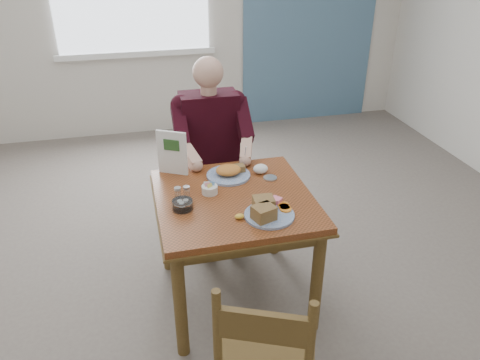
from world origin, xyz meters
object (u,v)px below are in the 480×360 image
object	(u,v)px
chair_far	(211,176)
chair_near	(266,358)
diner	(211,140)
far_plate	(229,172)
table	(234,213)
near_plate	(267,211)

from	to	relation	value
chair_far	chair_near	bearing A→B (deg)	-92.63
diner	far_plate	world-z (taller)	diner
table	chair_near	world-z (taller)	chair_near
chair_near	near_plate	bearing A→B (deg)	73.58
table	far_plate	bearing A→B (deg)	83.92
table	far_plate	size ratio (longest dim) A/B	3.06
chair_near	far_plate	size ratio (longest dim) A/B	3.16
far_plate	diner	bearing A→B (deg)	93.43
chair_far	far_plate	size ratio (longest dim) A/B	3.16
diner	chair_near	bearing A→B (deg)	-92.77
table	chair_far	size ratio (longest dim) A/B	0.97
near_plate	far_plate	distance (m)	0.51
near_plate	far_plate	xyz separation A→B (m)	(-0.10, 0.50, -0.01)
chair_far	chair_near	xyz separation A→B (m)	(-0.08, -1.74, 0.00)
chair_far	chair_near	world-z (taller)	same
table	chair_near	bearing A→B (deg)	-94.85
chair_far	near_plate	world-z (taller)	chair_far
chair_near	table	bearing A→B (deg)	85.15
chair_far	near_plate	distance (m)	1.10
chair_far	near_plate	size ratio (longest dim) A/B	2.95
diner	table	bearing A→B (deg)	-90.00
diner	far_plate	size ratio (longest dim) A/B	4.61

